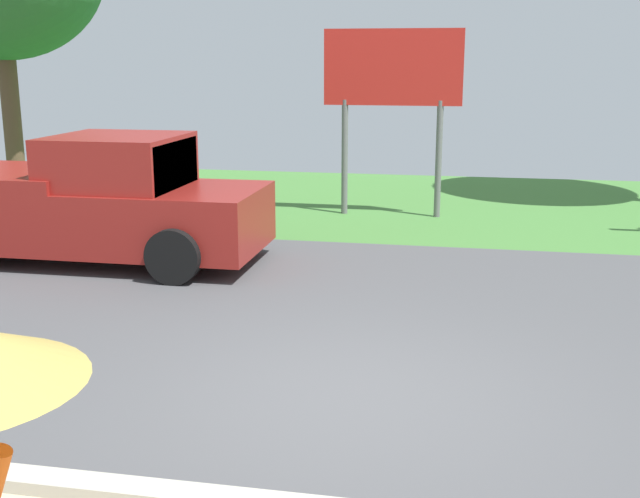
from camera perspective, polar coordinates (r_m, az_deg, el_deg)
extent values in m
cube|color=#4C4C4F|center=(9.16, 4.18, -5.70)|extent=(40.00, 8.00, 0.10)
cube|color=#457D37|center=(16.90, 7.49, 3.17)|extent=(40.00, 8.00, 0.10)
cube|color=maroon|center=(12.34, -16.19, 2.34)|extent=(5.20, 2.00, 0.90)
cube|color=maroon|center=(12.00, -14.29, 5.79)|extent=(1.80, 1.84, 0.90)
cube|color=#2D3842|center=(11.67, -10.49, 5.77)|extent=(0.10, 1.70, 0.77)
cube|color=maroon|center=(12.90, -21.52, 4.88)|extent=(2.40, 2.00, 0.20)
cylinder|color=black|center=(12.65, -7.17, 1.66)|extent=(0.76, 0.28, 0.76)
cylinder|color=black|center=(10.82, -10.44, -0.50)|extent=(0.76, 0.28, 0.76)
cylinder|color=black|center=(14.08, -20.45, 2.12)|extent=(0.76, 0.28, 0.76)
cylinder|color=slate|center=(15.42, 1.78, 6.61)|extent=(0.12, 0.12, 2.20)
cylinder|color=slate|center=(15.23, 8.52, 6.38)|extent=(0.12, 0.12, 2.20)
cube|color=red|center=(15.18, 5.27, 12.88)|extent=(2.60, 0.10, 1.40)
cylinder|color=brown|center=(17.30, -21.26, 8.58)|extent=(0.36, 0.36, 3.47)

